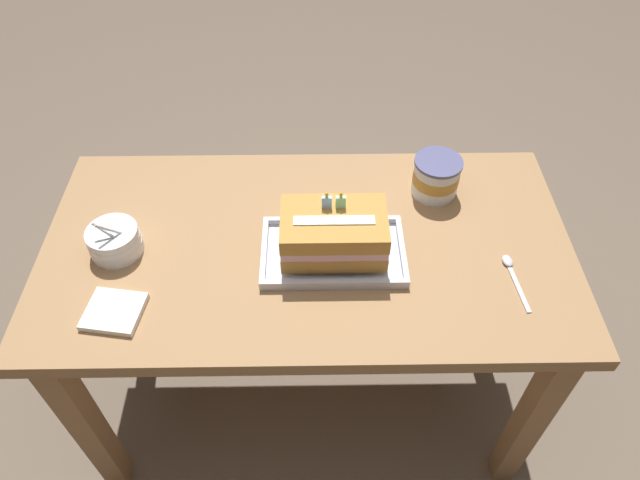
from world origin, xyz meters
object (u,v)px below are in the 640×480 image
object	(u,v)px
bowl_stack	(115,241)
serving_spoon_near_tray	(511,269)
birthday_cake	(334,233)
napkin_pile	(114,311)
ice_cream_tub	(436,177)
foil_tray	(333,253)

from	to	relation	value
bowl_stack	serving_spoon_near_tray	distance (m)	0.89
birthday_cake	napkin_pile	size ratio (longest dim) A/B	1.78
birthday_cake	ice_cream_tub	size ratio (longest dim) A/B	1.96
birthday_cake	napkin_pile	distance (m)	0.49
foil_tray	ice_cream_tub	world-z (taller)	ice_cream_tub
birthday_cake	bowl_stack	size ratio (longest dim) A/B	1.93
serving_spoon_near_tray	napkin_pile	distance (m)	0.86
foil_tray	ice_cream_tub	distance (m)	0.33
bowl_stack	serving_spoon_near_tray	size ratio (longest dim) A/B	0.75
birthday_cake	napkin_pile	xyz separation A→B (m)	(-0.46, -0.16, -0.07)
bowl_stack	serving_spoon_near_tray	bearing A→B (deg)	-4.67
foil_tray	napkin_pile	world-z (taller)	foil_tray
foil_tray	ice_cream_tub	bearing A→B (deg)	38.76
birthday_cake	serving_spoon_near_tray	world-z (taller)	birthday_cake
birthday_cake	serving_spoon_near_tray	bearing A→B (deg)	-7.43
foil_tray	napkin_pile	distance (m)	0.49
bowl_stack	foil_tray	bearing A→B (deg)	-2.46
bowl_stack	napkin_pile	distance (m)	0.18
napkin_pile	bowl_stack	bearing A→B (deg)	100.50
birthday_cake	serving_spoon_near_tray	distance (m)	0.40
foil_tray	ice_cream_tub	xyz separation A→B (m)	(0.26, 0.21, 0.04)
foil_tray	bowl_stack	world-z (taller)	bowl_stack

